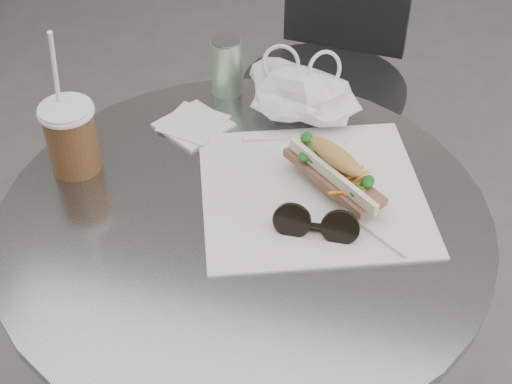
% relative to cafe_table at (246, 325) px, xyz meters
% --- Properties ---
extents(cafe_table, '(0.76, 0.76, 0.74)m').
position_rel_cafe_table_xyz_m(cafe_table, '(0.00, 0.00, 0.00)').
color(cafe_table, slate).
rests_on(cafe_table, ground).
extents(chair_far, '(0.41, 0.43, 0.79)m').
position_rel_cafe_table_xyz_m(chair_far, '(0.00, 0.79, -0.11)').
color(chair_far, '#2A2A2C').
rests_on(chair_far, ground).
extents(sandwich_paper, '(0.44, 0.43, 0.00)m').
position_rel_cafe_table_xyz_m(sandwich_paper, '(0.09, 0.07, 0.28)').
color(sandwich_paper, white).
rests_on(sandwich_paper, cafe_table).
extents(banh_mi, '(0.23, 0.22, 0.08)m').
position_rel_cafe_table_xyz_m(banh_mi, '(0.12, 0.08, 0.31)').
color(banh_mi, tan).
rests_on(banh_mi, sandwich_paper).
extents(iced_coffee, '(0.09, 0.09, 0.26)m').
position_rel_cafe_table_xyz_m(iced_coffee, '(-0.30, 0.04, 0.34)').
color(iced_coffee, brown).
rests_on(iced_coffee, cafe_table).
extents(sunglasses, '(0.13, 0.03, 0.06)m').
position_rel_cafe_table_xyz_m(sunglasses, '(0.12, -0.02, 0.30)').
color(sunglasses, black).
rests_on(sunglasses, cafe_table).
extents(plastic_bag, '(0.23, 0.21, 0.09)m').
position_rel_cafe_table_xyz_m(plastic_bag, '(0.03, 0.26, 0.32)').
color(plastic_bag, silver).
rests_on(plastic_bag, cafe_table).
extents(napkin_stack, '(0.15, 0.15, 0.01)m').
position_rel_cafe_table_xyz_m(napkin_stack, '(-0.15, 0.19, 0.28)').
color(napkin_stack, white).
rests_on(napkin_stack, cafe_table).
extents(drink_can, '(0.06, 0.06, 0.11)m').
position_rel_cafe_table_xyz_m(drink_can, '(-0.12, 0.31, 0.33)').
color(drink_can, '#69AA63').
rests_on(drink_can, cafe_table).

